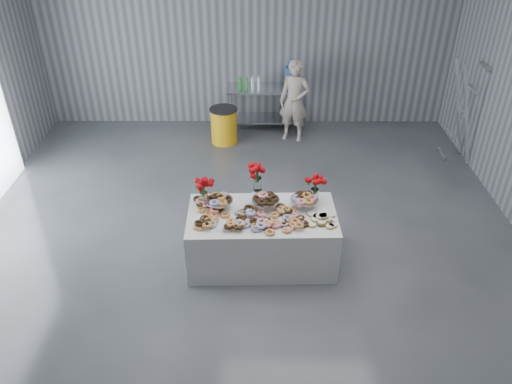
# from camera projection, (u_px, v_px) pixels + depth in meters

# --- Properties ---
(ground) EXTENTS (9.00, 9.00, 0.00)m
(ground) POSITION_uv_depth(u_px,v_px,m) (241.00, 262.00, 6.71)
(ground) COLOR #383B40
(ground) RESTS_ON ground
(room_walls) EXTENTS (8.04, 9.04, 4.02)m
(room_walls) POSITION_uv_depth(u_px,v_px,m) (212.00, 70.00, 5.34)
(room_walls) COLOR gray
(room_walls) RESTS_ON ground
(display_table) EXTENTS (1.92, 1.05, 0.75)m
(display_table) POSITION_uv_depth(u_px,v_px,m) (262.00, 238.00, 6.55)
(display_table) COLOR silver
(display_table) RESTS_ON ground
(prep_table) EXTENTS (1.50, 0.60, 0.90)m
(prep_table) POSITION_uv_depth(u_px,v_px,m) (266.00, 101.00, 9.81)
(prep_table) COLOR silver
(prep_table) RESTS_ON ground
(donut_mounds) EXTENTS (1.82, 0.85, 0.09)m
(donut_mounds) POSITION_uv_depth(u_px,v_px,m) (262.00, 214.00, 6.28)
(donut_mounds) COLOR #B87943
(donut_mounds) RESTS_ON display_table
(cake_stand_left) EXTENTS (0.36, 0.36, 0.17)m
(cake_stand_left) POSITION_uv_depth(u_px,v_px,m) (219.00, 199.00, 6.38)
(cake_stand_left) COLOR silver
(cake_stand_left) RESTS_ON display_table
(cake_stand_mid) EXTENTS (0.36, 0.36, 0.17)m
(cake_stand_mid) POSITION_uv_depth(u_px,v_px,m) (266.00, 199.00, 6.39)
(cake_stand_mid) COLOR silver
(cake_stand_mid) RESTS_ON display_table
(cake_stand_right) EXTENTS (0.36, 0.36, 0.17)m
(cake_stand_right) POSITION_uv_depth(u_px,v_px,m) (305.00, 198.00, 6.40)
(cake_stand_right) COLOR silver
(cake_stand_right) RESTS_ON display_table
(danish_pile) EXTENTS (0.48, 0.48, 0.11)m
(danish_pile) POSITION_uv_depth(u_px,v_px,m) (323.00, 217.00, 6.20)
(danish_pile) COLOR silver
(danish_pile) RESTS_ON display_table
(bouquet_left) EXTENTS (0.26, 0.26, 0.42)m
(bouquet_left) POSITION_uv_depth(u_px,v_px,m) (203.00, 185.00, 6.38)
(bouquet_left) COLOR white
(bouquet_left) RESTS_ON display_table
(bouquet_right) EXTENTS (0.26, 0.26, 0.42)m
(bouquet_right) POSITION_uv_depth(u_px,v_px,m) (316.00, 182.00, 6.45)
(bouquet_right) COLOR white
(bouquet_right) RESTS_ON display_table
(bouquet_center) EXTENTS (0.26, 0.26, 0.57)m
(bouquet_center) POSITION_uv_depth(u_px,v_px,m) (258.00, 175.00, 6.43)
(bouquet_center) COLOR silver
(bouquet_center) RESTS_ON display_table
(water_jug) EXTENTS (0.28, 0.28, 0.55)m
(water_jug) POSITION_uv_depth(u_px,v_px,m) (292.00, 75.00, 9.53)
(water_jug) COLOR #3968C4
(water_jug) RESTS_ON prep_table
(drink_bottles) EXTENTS (0.54, 0.08, 0.27)m
(drink_bottles) POSITION_uv_depth(u_px,v_px,m) (249.00, 82.00, 9.51)
(drink_bottles) COLOR #268C33
(drink_bottles) RESTS_ON prep_table
(person) EXTENTS (0.65, 0.52, 1.56)m
(person) POSITION_uv_depth(u_px,v_px,m) (294.00, 101.00, 9.39)
(person) COLOR #CC8C93
(person) RESTS_ON ground
(trash_barrel) EXTENTS (0.53, 0.53, 0.69)m
(trash_barrel) POSITION_uv_depth(u_px,v_px,m) (224.00, 125.00, 9.51)
(trash_barrel) COLOR #F3AD14
(trash_barrel) RESTS_ON ground
(stepladder) EXTENTS (0.68, 0.47, 1.85)m
(stepladder) POSITION_uv_depth(u_px,v_px,m) (462.00, 112.00, 8.60)
(stepladder) COLOR silver
(stepladder) RESTS_ON ground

